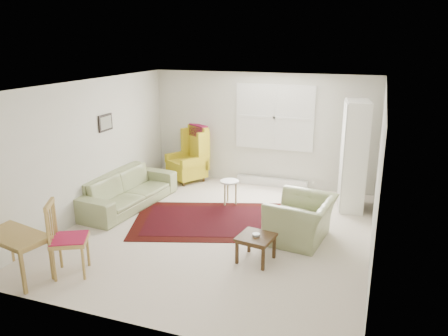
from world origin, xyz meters
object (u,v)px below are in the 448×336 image
(sofa, at_px, (127,184))
(desk, at_px, (16,255))
(wingback_chair, at_px, (187,154))
(coffee_table, at_px, (256,248))
(cabinet, at_px, (354,156))
(desk_chair, at_px, (69,238))
(armchair, at_px, (301,215))
(stool, at_px, (229,192))

(sofa, height_order, desk, sofa)
(wingback_chair, xyz_separation_m, coffee_table, (2.54, -3.15, -0.44))
(cabinet, relative_size, desk, 2.04)
(cabinet, distance_m, desk_chair, 5.30)
(armchair, xyz_separation_m, cabinet, (0.67, 1.78, 0.62))
(armchair, relative_size, desk, 1.07)
(desk, relative_size, desk_chair, 0.95)
(coffee_table, bearing_deg, desk_chair, -152.45)
(armchair, height_order, wingback_chair, wingback_chair)
(desk_chair, bearing_deg, sofa, -12.72)
(coffee_table, relative_size, stool, 1.00)
(desk, bearing_deg, cabinet, 45.73)
(desk, bearing_deg, desk_chair, 26.41)
(coffee_table, height_order, desk_chair, desk_chair)
(cabinet, xyz_separation_m, desk_chair, (-3.50, -3.94, -0.51))
(sofa, bearing_deg, cabinet, -65.42)
(stool, distance_m, desk_chair, 3.53)
(sofa, relative_size, cabinet, 1.09)
(sofa, xyz_separation_m, cabinet, (4.16, 1.41, 0.59))
(wingback_chair, bearing_deg, stool, -4.83)
(sofa, xyz_separation_m, armchair, (3.49, -0.36, -0.03))
(desk_chair, bearing_deg, desk, 89.13)
(coffee_table, distance_m, cabinet, 3.08)
(stool, bearing_deg, wingback_chair, 142.87)
(stool, relative_size, desk, 0.48)
(coffee_table, xyz_separation_m, desk, (-3.00, -1.55, 0.12))
(armchair, height_order, desk, armchair)
(sofa, height_order, stool, sofa)
(wingback_chair, distance_m, desk, 4.73)
(armchair, bearing_deg, wingback_chair, -118.33)
(sofa, height_order, armchair, sofa)
(stool, relative_size, desk_chair, 0.46)
(cabinet, bearing_deg, sofa, -169.48)
(armchair, relative_size, stool, 2.22)
(coffee_table, distance_m, desk_chair, 2.66)
(wingback_chair, bearing_deg, sofa, -71.49)
(wingback_chair, height_order, cabinet, cabinet)
(desk, height_order, desk_chair, desk_chair)
(stool, distance_m, cabinet, 2.51)
(coffee_table, height_order, desk, desk)
(sofa, xyz_separation_m, desk_chair, (0.66, -2.53, 0.08))
(sofa, relative_size, desk, 2.22)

